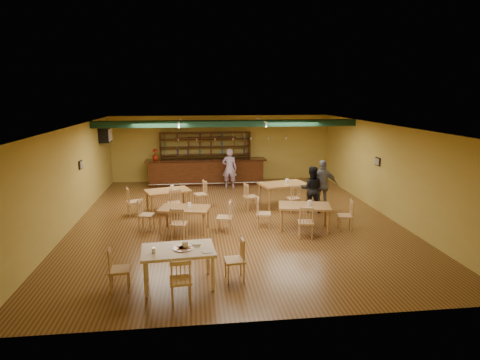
{
  "coord_description": "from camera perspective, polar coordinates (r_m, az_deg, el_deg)",
  "views": [
    {
      "loc": [
        -1.26,
        -12.35,
        3.98
      ],
      "look_at": [
        0.23,
        0.6,
        1.15
      ],
      "focal_mm": 29.89,
      "sensor_mm": 36.0,
      "label": 1
    }
  ],
  "objects": [
    {
      "name": "floor",
      "position": [
        13.04,
        -0.71,
        -5.53
      ],
      "size": [
        12.0,
        12.0,
        0.0
      ],
      "primitive_type": "plane",
      "color": "#532F17",
      "rests_on": "ground"
    },
    {
      "name": "ceiling_beam",
      "position": [
        15.24,
        -1.82,
        8.07
      ],
      "size": [
        10.0,
        0.3,
        0.25
      ],
      "primitive_type": "cube",
      "color": "black",
      "rests_on": "ceiling"
    },
    {
      "name": "track_rail_left",
      "position": [
        15.79,
        -8.6,
        8.34
      ],
      "size": [
        0.05,
        2.5,
        0.05
      ],
      "primitive_type": "cube",
      "color": "white",
      "rests_on": "ceiling"
    },
    {
      "name": "track_rail_right",
      "position": [
        16.01,
        3.05,
        8.51
      ],
      "size": [
        0.05,
        2.5,
        0.05
      ],
      "primitive_type": "cube",
      "color": "white",
      "rests_on": "ceiling"
    },
    {
      "name": "ac_unit",
      "position": [
        17.0,
        -18.66,
        6.11
      ],
      "size": [
        0.34,
        0.7,
        0.48
      ],
      "primitive_type": "cube",
      "color": "white",
      "rests_on": "wall_left"
    },
    {
      "name": "picture_left",
      "position": [
        14.04,
        -21.8,
        2.02
      ],
      "size": [
        0.04,
        0.34,
        0.28
      ],
      "primitive_type": "cube",
      "color": "black",
      "rests_on": "wall_left"
    },
    {
      "name": "picture_right",
      "position": [
        14.46,
        19.07,
        2.5
      ],
      "size": [
        0.04,
        0.34,
        0.28
      ],
      "primitive_type": "cube",
      "color": "black",
      "rests_on": "wall_right"
    },
    {
      "name": "bar_counter",
      "position": [
        17.84,
        -4.82,
        1.17
      ],
      "size": [
        5.3,
        0.85,
        1.13
      ],
      "primitive_type": "cube",
      "color": "black",
      "rests_on": "ground"
    },
    {
      "name": "back_bar_hutch",
      "position": [
        18.36,
        -4.92,
        3.3
      ],
      "size": [
        4.1,
        0.4,
        2.28
      ],
      "primitive_type": "cube",
      "color": "black",
      "rests_on": "ground"
    },
    {
      "name": "poinsettia",
      "position": [
        17.77,
        -11.99,
        3.58
      ],
      "size": [
        0.36,
        0.36,
        0.5
      ],
      "primitive_type": "imported",
      "rotation": [
        0.0,
        0.0,
        0.35
      ],
      "color": "maroon",
      "rests_on": "bar_counter"
    },
    {
      "name": "dining_table_a",
      "position": [
        14.03,
        -10.19,
        -2.87
      ],
      "size": [
        1.67,
        1.31,
        0.73
      ],
      "primitive_type": "cube",
      "rotation": [
        0.0,
        0.0,
        0.33
      ],
      "color": "#AD703D",
      "rests_on": "ground"
    },
    {
      "name": "dining_table_b",
      "position": [
        14.5,
        6.17,
        -2.07
      ],
      "size": [
        1.85,
        1.38,
        0.83
      ],
      "primitive_type": "cube",
      "rotation": [
        0.0,
        0.0,
        0.26
      ],
      "color": "#AD703D",
      "rests_on": "ground"
    },
    {
      "name": "dining_table_c",
      "position": [
        11.91,
        -7.89,
        -5.58
      ],
      "size": [
        1.59,
        1.15,
        0.72
      ],
      "primitive_type": "cube",
      "rotation": [
        0.0,
        0.0,
        -0.22
      ],
      "color": "#AD703D",
      "rests_on": "ground"
    },
    {
      "name": "dining_table_d",
      "position": [
        12.08,
        9.12,
        -5.27
      ],
      "size": [
        1.65,
        1.18,
        0.75
      ],
      "primitive_type": "cube",
      "rotation": [
        0.0,
        0.0,
        -0.2
      ],
      "color": "#AD703D",
      "rests_on": "ground"
    },
    {
      "name": "near_table",
      "position": [
        8.7,
        -8.74,
        -12.17
      ],
      "size": [
        1.58,
        1.09,
        0.81
      ],
      "primitive_type": "cube",
      "rotation": [
        0.0,
        0.0,
        0.09
      ],
      "color": "beige",
      "rests_on": "ground"
    },
    {
      "name": "pizza_tray",
      "position": [
        8.54,
        -8.1,
        -9.65
      ],
      "size": [
        0.42,
        0.42,
        0.01
      ],
      "primitive_type": "cylinder",
      "rotation": [
        0.0,
        0.0,
        0.05
      ],
      "color": "silver",
      "rests_on": "near_table"
    },
    {
      "name": "parmesan_shaker",
      "position": [
        8.41,
        -12.23,
        -9.81
      ],
      "size": [
        0.08,
        0.08,
        0.11
      ],
      "primitive_type": "cylinder",
      "rotation": [
        0.0,
        0.0,
        0.09
      ],
      "color": "#EAE5C6",
      "rests_on": "near_table"
    },
    {
      "name": "napkin_stack",
      "position": [
        8.73,
        -6.29,
        -9.04
      ],
      "size": [
        0.21,
        0.16,
        0.03
      ],
      "primitive_type": "cube",
      "rotation": [
        0.0,
        0.0,
        0.04
      ],
      "color": "white",
      "rests_on": "near_table"
    },
    {
      "name": "pizza_server",
      "position": [
        8.58,
        -7.01,
        -9.44
      ],
      "size": [
        0.33,
        0.13,
        0.0
      ],
      "primitive_type": "cube",
      "rotation": [
        0.0,
        0.0,
        -0.13
      ],
      "color": "silver",
      "rests_on": "pizza_tray"
    },
    {
      "name": "side_plate",
      "position": [
        8.34,
        -4.76,
        -10.13
      ],
      "size": [
        0.24,
        0.24,
        0.01
      ],
      "primitive_type": "cylinder",
      "rotation": [
        0.0,
        0.0,
        0.09
      ],
      "color": "white",
      "rests_on": "near_table"
    },
    {
      "name": "patron_bar",
      "position": [
        17.03,
        -1.52,
        1.66
      ],
      "size": [
        0.69,
        0.53,
        1.71
      ],
      "primitive_type": "imported",
      "rotation": [
        0.0,
        0.0,
        2.94
      ],
      "color": "#764493",
      "rests_on": "ground"
    },
    {
      "name": "patron_right_a",
      "position": [
        13.86,
        10.16,
        -1.27
      ],
      "size": [
        0.9,
        0.79,
        1.57
      ],
      "primitive_type": "imported",
      "rotation": [
        0.0,
        0.0,
        2.85
      ],
      "color": "black",
      "rests_on": "ground"
    },
    {
      "name": "patron_right_b",
      "position": [
        14.14,
        11.71,
        -0.69
      ],
      "size": [
        1.06,
        0.52,
        1.75
      ],
      "primitive_type": "imported",
      "rotation": [
        0.0,
        0.0,
        3.05
      ],
      "color": "gray",
      "rests_on": "ground"
    }
  ]
}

